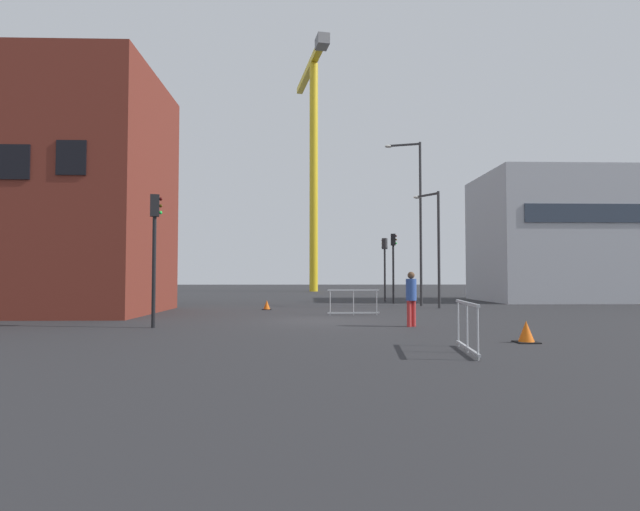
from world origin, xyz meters
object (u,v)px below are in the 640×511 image
traffic_light_crosswalk (385,259)px  traffic_light_verge (155,239)px  pedestrian_walking (411,295)px  streetlamp_tall (417,211)px  traffic_cone_orange (526,333)px  traffic_cone_striped (267,305)px  streetlamp_short (435,238)px  construction_crane (313,140)px  traffic_light_near (393,257)px

traffic_light_crosswalk → traffic_light_verge: bearing=-121.7°
traffic_light_verge → pedestrian_walking: size_ratio=2.39×
streetlamp_tall → traffic_light_crosswalk: 5.16m
traffic_cone_orange → traffic_cone_striped: (-7.30, 12.33, -0.04)m
streetlamp_short → traffic_cone_orange: (-1.26, -13.44, -3.36)m
construction_crane → traffic_cone_orange: bearing=-83.7°
streetlamp_tall → traffic_light_near: size_ratio=2.19×
traffic_light_verge → pedestrian_walking: (8.22, 0.12, -1.79)m
traffic_cone_orange → streetlamp_short: bearing=84.6°
traffic_light_crosswalk → traffic_light_verge: traffic_light_verge is taller
traffic_light_crosswalk → traffic_cone_striped: 10.47m
traffic_light_crosswalk → pedestrian_walking: traffic_light_crosswalk is taller
traffic_light_verge → traffic_cone_orange: traffic_light_verge is taller
construction_crane → traffic_light_near: (4.43, -24.40, -13.66)m
traffic_light_near → traffic_cone_orange: (0.18, -17.61, -2.54)m
traffic_light_verge → traffic_light_near: 17.02m
streetlamp_short → pedestrian_walking: bearing=-109.0°
streetlamp_short → pedestrian_walking: size_ratio=3.38×
traffic_light_verge → pedestrian_walking: bearing=0.9°
traffic_light_crosswalk → traffic_light_verge: 18.71m
traffic_cone_striped → traffic_light_near: bearing=36.6°
traffic_cone_striped → streetlamp_short: bearing=7.4°
traffic_light_near → traffic_cone_striped: (-7.11, -5.28, -2.58)m
traffic_light_verge → traffic_light_near: bearing=53.9°
construction_crane → streetlamp_tall: construction_crane is taller
streetlamp_tall → pedestrian_walking: streetlamp_tall is taller
streetlamp_tall → traffic_cone_orange: size_ratio=17.06×
streetlamp_tall → traffic_light_near: (-0.94, 2.19, -2.49)m
streetlamp_tall → traffic_cone_striped: streetlamp_tall is taller
traffic_light_verge → streetlamp_tall: bearing=46.6°
traffic_cone_orange → traffic_light_near: bearing=90.6°
streetlamp_short → traffic_light_verge: streetlamp_short is taller
traffic_light_crosswalk → traffic_light_near: size_ratio=0.98×
pedestrian_walking → traffic_cone_orange: 4.52m
traffic_light_near → traffic_light_verge: bearing=-126.1°
traffic_light_verge → traffic_cone_striped: size_ratio=9.24×
streetlamp_tall → traffic_light_near: 3.44m
pedestrian_walking → traffic_light_near: bearing=82.5°
construction_crane → streetlamp_tall: 29.33m
traffic_light_near → pedestrian_walking: bearing=-97.5°
pedestrian_walking → traffic_light_verge: bearing=-179.1°
traffic_light_crosswalk → traffic_cone_striped: traffic_light_crosswalk is taller
pedestrian_walking → construction_crane: bearing=93.9°
traffic_light_verge → traffic_light_near: (10.02, 13.76, -0.04)m
construction_crane → traffic_cone_orange: size_ratio=48.32×
traffic_light_near → pedestrian_walking: size_ratio=2.35×
construction_crane → traffic_cone_orange: 45.26m
streetlamp_short → traffic_cone_orange: bearing=-95.4°
streetlamp_tall → pedestrian_walking: 12.52m
pedestrian_walking → traffic_cone_striped: size_ratio=3.87×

